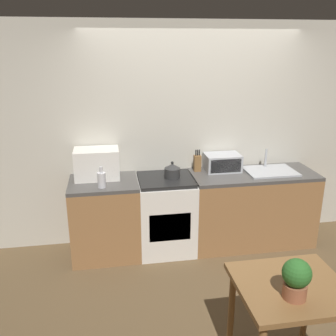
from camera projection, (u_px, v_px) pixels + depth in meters
The scene contains 13 objects.
ground_plane at pixel (208, 274), 4.00m from camera, with size 16.00×16.00×0.00m, color brown.
wall_back at pixel (190, 135), 4.48m from camera, with size 10.00×0.06×2.60m.
counter_left_run at pixel (105, 218), 4.26m from camera, with size 0.76×0.62×0.90m.
counter_right_run at pixel (251, 208), 4.54m from camera, with size 1.47×0.62×0.90m.
stove_range at pixel (166, 214), 4.37m from camera, with size 0.64×0.62×0.90m.
kettle at pixel (172, 171), 4.21m from camera, with size 0.18×0.18×0.19m.
microwave at pixel (97, 164), 4.18m from camera, with size 0.49×0.32×0.34m.
bottle at pixel (102, 179), 3.93m from camera, with size 0.09×0.09×0.23m.
knife_block at pixel (197, 163), 4.43m from camera, with size 0.08×0.07×0.26m.
toaster_oven at pixel (222, 162), 4.44m from camera, with size 0.41×0.29×0.20m.
sink_basin at pixel (270, 171), 4.43m from camera, with size 0.58×0.43×0.24m.
dining_table at pixel (290, 300), 2.60m from camera, with size 0.75×0.68×0.78m.
potted_plant at pixel (296, 278), 2.39m from camera, with size 0.19×0.19×0.28m.
Camera 1 is at (-0.98, -3.31, 2.35)m, focal length 40.00 mm.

